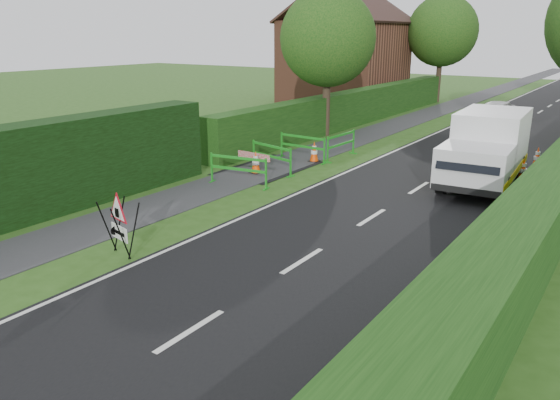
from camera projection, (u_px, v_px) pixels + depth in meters
The scene contains 20 objects.
ground at pixel (46, 315), 9.57m from camera, with size 120.00×120.00×0.00m, color #294F16.
road_surface at pixel (547, 108), 35.91m from camera, with size 6.00×90.00×0.02m, color black.
footpath at pixel (463, 102), 38.86m from camera, with size 2.00×90.00×0.02m, color #2D2D30.
hedge_west_far at pixel (355, 124), 29.65m from camera, with size 1.00×24.00×1.80m, color #14380F.
house_west at pixel (344, 60), 37.81m from camera, with size 7.50×7.40×7.88m.
tree_nw at pixel (328, 38), 24.96m from camera, with size 4.40×4.40×6.70m.
tree_fw at pixel (442, 31), 37.51m from camera, with size 4.80×4.80×7.24m.
triangle_sign at pixel (118, 219), 11.87m from camera, with size 1.01×1.01×1.23m.
works_van at pixel (487, 148), 17.39m from camera, with size 2.33×5.21×2.32m.
traffic_cone_0 at pixel (495, 183), 16.43m from camera, with size 0.38×0.38×0.79m.
traffic_cone_1 at pixel (523, 170), 18.01m from camera, with size 0.38×0.38×0.79m.
traffic_cone_2 at pixel (537, 158), 19.79m from camera, with size 0.38×0.38×0.79m.
traffic_cone_3 at pixel (256, 162), 19.09m from camera, with size 0.38×0.38×0.79m.
traffic_cone_4 at pixel (314, 152), 20.79m from camera, with size 0.38×0.38×0.79m.
ped_barrier_0 at pixel (238, 167), 17.44m from camera, with size 2.09×0.65×1.00m.
ped_barrier_1 at pixel (271, 154), 19.24m from camera, with size 2.08×0.85×1.00m.
ped_barrier_2 at pixel (302, 144), 20.94m from camera, with size 2.07×0.45×1.00m.
ped_barrier_3 at pixel (341, 142), 21.35m from camera, with size 0.42×2.07×1.00m.
redwhite_plank at pixel (254, 168), 19.92m from camera, with size 1.50×0.04×0.25m, color red.
hatchback_car at pixel (494, 113), 29.04m from camera, with size 1.53×3.81×1.30m, color white.
Camera 1 is at (8.21, -4.77, 4.74)m, focal length 35.00 mm.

